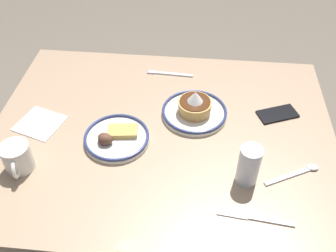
% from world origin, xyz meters
% --- Properties ---
extents(ground_plane, '(6.00, 6.00, 0.00)m').
position_xyz_m(ground_plane, '(0.00, 0.00, 0.00)').
color(ground_plane, '#706254').
extents(dining_table, '(1.21, 0.95, 0.73)m').
position_xyz_m(dining_table, '(0.00, 0.00, 0.62)').
color(dining_table, tan).
rests_on(dining_table, ground_plane).
extents(plate_near_main, '(0.24, 0.24, 0.11)m').
position_xyz_m(plate_near_main, '(-0.11, -0.10, 0.76)').
color(plate_near_main, silver).
rests_on(plate_near_main, dining_table).
extents(plate_center_pancakes, '(0.23, 0.23, 0.05)m').
position_xyz_m(plate_center_pancakes, '(0.15, 0.06, 0.75)').
color(plate_center_pancakes, silver).
rests_on(plate_center_pancakes, dining_table).
extents(coffee_mug, '(0.09, 0.12, 0.09)m').
position_xyz_m(coffee_mug, '(0.43, 0.20, 0.78)').
color(coffee_mug, white).
rests_on(coffee_mug, dining_table).
extents(drinking_glass, '(0.07, 0.07, 0.14)m').
position_xyz_m(drinking_glass, '(-0.29, 0.18, 0.79)').
color(drinking_glass, silver).
rests_on(drinking_glass, dining_table).
extents(cell_phone, '(0.16, 0.12, 0.01)m').
position_xyz_m(cell_phone, '(-0.42, -0.13, 0.74)').
color(cell_phone, black).
rests_on(cell_phone, dining_table).
extents(paper_napkin, '(0.19, 0.18, 0.00)m').
position_xyz_m(paper_napkin, '(0.44, 0.00, 0.74)').
color(paper_napkin, white).
rests_on(paper_napkin, dining_table).
extents(fork_near, '(0.20, 0.03, 0.01)m').
position_xyz_m(fork_near, '(0.00, -0.35, 0.74)').
color(fork_near, silver).
rests_on(fork_near, dining_table).
extents(butter_knife, '(0.22, 0.04, 0.01)m').
position_xyz_m(butter_knife, '(-0.31, 0.32, 0.74)').
color(butter_knife, silver).
rests_on(butter_knife, dining_table).
extents(tea_spoon, '(0.18, 0.10, 0.01)m').
position_xyz_m(tea_spoon, '(-0.46, 0.14, 0.74)').
color(tea_spoon, silver).
rests_on(tea_spoon, dining_table).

